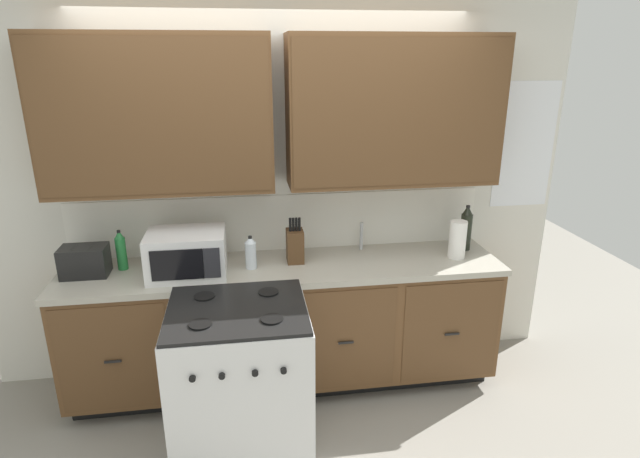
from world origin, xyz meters
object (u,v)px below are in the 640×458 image
Objects in this scene: paper_towel_roll at (457,240)px; bottle_green at (121,250)px; toaster at (85,261)px; microwave at (187,254)px; knife_block at (295,245)px; stove_range at (241,382)px; bottle_clear at (251,253)px; bottle_dark at (466,228)px.

paper_towel_roll is 0.98× the size of bottle_green.
paper_towel_roll is (2.43, -0.06, 0.03)m from toaster.
microwave is 0.45m from bottle_green.
paper_towel_roll is 2.22m from bottle_green.
paper_towel_roll is at bearing -4.89° from knife_block.
bottle_clear is (0.09, 0.61, 0.55)m from stove_range.
microwave reaches higher than bottle_clear.
bottle_green is (-1.12, 0.04, 0.01)m from knife_block.
bottle_green is (-2.22, 0.13, -0.00)m from paper_towel_roll.
paper_towel_roll is at bearing 0.52° from microwave.
knife_block is 1.22m from bottle_dark.
bottle_dark is at bearing 49.57° from paper_towel_roll.
stove_range is 3.39× the size of toaster.
paper_towel_roll is at bearing -130.43° from bottle_dark.
stove_range is at bearing -34.74° from toaster.
knife_block is 1.12m from bottle_green.
bottle_green is 0.82× the size of bottle_dark.
stove_range is 3.58× the size of bottle_green.
stove_range is 1.98× the size of microwave.
bottle_clear reaches higher than toaster.
knife_block reaches higher than microwave.
bottle_dark reaches higher than knife_block.
stove_range is at bearing -155.58° from bottle_dark.
bottle_clear is at bearing 81.39° from stove_range.
bottle_green reaches higher than stove_range.
stove_range is 2.93× the size of bottle_dark.
bottle_dark is at bearing 0.23° from bottle_green.
toaster is 1.26× the size of bottle_clear.
bottle_green reaches higher than bottle_clear.
bottle_clear is at bearing -166.36° from knife_block.
bottle_dark reaches higher than microwave.
microwave is 1.71× the size of toaster.
bottle_green is at bearing 18.37° from toaster.
paper_towel_roll is at bearing -0.92° from bottle_clear.
bottle_dark is (2.34, 0.01, 0.03)m from bottle_green.
paper_towel_roll is 1.40m from bottle_clear.
toaster is 1.05× the size of bottle_green.
toaster reaches higher than stove_range.
bottle_clear is 0.68× the size of bottle_dark.
bottle_clear is (0.40, 0.04, -0.03)m from microwave.
toaster is (-0.94, 0.65, 0.53)m from stove_range.
stove_range is 1.70m from paper_towel_roll.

